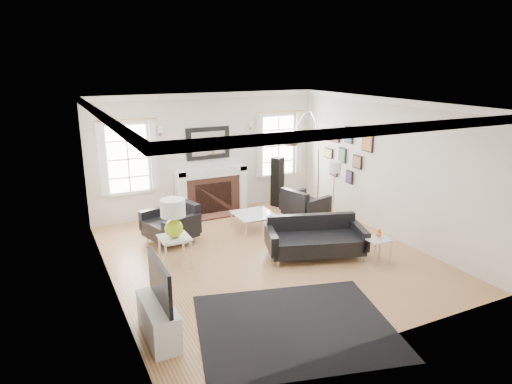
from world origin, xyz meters
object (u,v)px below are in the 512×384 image
coffee_table (254,215)px  sofa (315,239)px  armchair_right (303,205)px  gourd_lamp (173,216)px  armchair_left (173,224)px  fireplace (212,191)px  arc_floor_lamp (306,164)px

coffee_table → sofa: bearing=-75.9°
armchair_right → gourd_lamp: gourd_lamp is taller
armchair_right → armchair_left: bearing=179.1°
fireplace → armchair_left: (-1.33, -1.33, -0.18)m
gourd_lamp → fireplace: bearing=56.9°
armchair_left → coffee_table: size_ratio=1.43×
coffee_table → arc_floor_lamp: size_ratio=0.31×
armchair_left → arc_floor_lamp: (2.77, -0.50, 1.04)m
fireplace → sofa: bearing=-75.4°
gourd_lamp → arc_floor_lamp: arc_floor_lamp is taller
sofa → fireplace: bearing=104.6°
coffee_table → armchair_left: bearing=175.3°
armchair_left → arc_floor_lamp: size_ratio=0.45×
sofa → armchair_left: (-2.16, 1.83, 0.05)m
gourd_lamp → arc_floor_lamp: 3.20m
fireplace → armchair_right: bearing=-39.3°
fireplace → coffee_table: fireplace is taller
armchair_left → fireplace: bearing=44.9°
armchair_left → coffee_table: armchair_left is taller
fireplace → armchair_left: size_ratio=1.45×
armchair_left → gourd_lamp: gourd_lamp is taller
sofa → gourd_lamp: bearing=165.6°
coffee_table → arc_floor_lamp: arc_floor_lamp is taller
sofa → arc_floor_lamp: size_ratio=0.75×
sofa → armchair_right: (0.86, 1.78, 0.02)m
sofa → armchair_left: size_ratio=1.66×
armchair_left → coffee_table: 1.74m
armchair_right → coffee_table: (-1.28, -0.10, -0.01)m
fireplace → armchair_left: fireplace is taller
gourd_lamp → armchair_left: bearing=75.4°
fireplace → sofa: size_ratio=0.87×
fireplace → armchair_right: 2.18m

